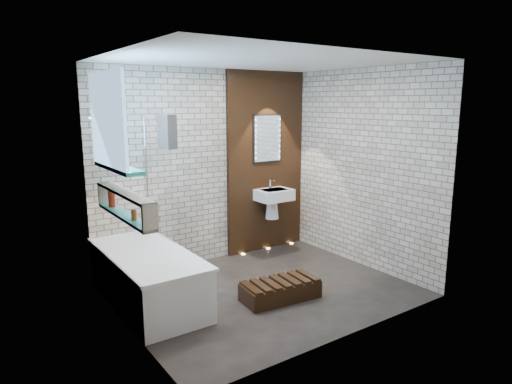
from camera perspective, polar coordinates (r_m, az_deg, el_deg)
ground at (r=5.41m, az=0.93°, el=-12.29°), size 3.20×3.20×0.00m
room_shell at (r=5.03m, az=0.97°, el=1.40°), size 3.24×3.20×2.60m
walnut_panel at (r=6.60m, az=1.24°, el=3.76°), size 1.30×0.06×2.60m
clerestory_window at (r=4.58m, az=-18.00°, el=7.45°), size 0.18×1.00×0.94m
display_niche at (r=4.50m, az=-16.24°, el=-1.54°), size 0.14×1.30×0.26m
bathtub at (r=5.13m, az=-13.50°, el=-10.44°), size 0.79×1.74×0.70m
bath_screen at (r=5.39m, az=-12.18°, el=1.59°), size 0.01×0.78×1.40m
towel at (r=5.06m, az=-11.16°, el=7.52°), size 0.11×0.28×0.37m
shower_head at (r=5.23m, az=-17.16°, el=8.99°), size 0.18×0.18×0.02m
washbasin at (r=6.53m, az=2.23°, el=-0.88°), size 0.50×0.36×0.58m
led_mirror at (r=6.54m, az=1.45°, el=6.77°), size 0.50×0.02×0.70m
walnut_step at (r=5.16m, az=3.09°, el=-12.34°), size 0.90×0.47×0.19m
niche_bottles at (r=4.74m, az=-17.20°, el=-1.24°), size 0.07×0.71×0.17m
sill_vases at (r=4.66m, az=-17.12°, el=4.33°), size 0.18×0.18×0.18m
floor_uplights at (r=6.84m, az=1.54°, el=-7.13°), size 0.96×0.06×0.01m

